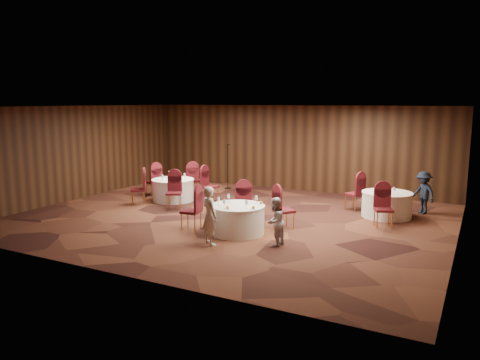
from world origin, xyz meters
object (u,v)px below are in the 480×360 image
at_px(man_c, 423,193).
at_px(table_right, 387,204).
at_px(woman_b, 275,222).
at_px(table_main, 237,219).
at_px(woman_a, 210,216).
at_px(mic_stand, 228,175).
at_px(table_left, 173,190).

bearing_deg(man_c, table_right, -93.17).
distance_m(table_right, woman_b, 4.46).
distance_m(table_main, woman_a, 1.19).
bearing_deg(table_main, man_c, 48.77).
relative_size(table_right, man_c, 1.12).
distance_m(woman_a, woman_b, 1.53).
bearing_deg(table_right, mic_stand, 164.03).
bearing_deg(man_c, woman_a, -85.65).
distance_m(table_main, mic_stand, 6.30).
xyz_separation_m(table_right, man_c, (0.88, 0.93, 0.27)).
bearing_deg(mic_stand, table_main, -58.65).
bearing_deg(woman_b, table_main, -106.84).
xyz_separation_m(table_left, woman_a, (3.69, -3.67, 0.33)).
bearing_deg(woman_a, woman_b, -124.10).
relative_size(table_left, man_c, 1.11).
bearing_deg(woman_a, table_main, -64.83).
distance_m(mic_stand, woman_a, 7.23).
bearing_deg(woman_a, table_left, -12.95).
height_order(table_main, mic_stand, mic_stand).
bearing_deg(table_left, table_main, -33.47).
bearing_deg(woman_b, mic_stand, -137.15).
bearing_deg(woman_b, woman_a, -60.69).
xyz_separation_m(table_left, man_c, (7.77, 1.97, 0.27)).
xyz_separation_m(table_main, table_left, (-3.83, 2.53, -0.00)).
height_order(table_right, man_c, man_c).
bearing_deg(mic_stand, woman_b, -52.38).
bearing_deg(table_main, table_right, 49.36).
distance_m(table_main, woman_b, 1.38).
xyz_separation_m(mic_stand, man_c, (7.22, -0.88, 0.13)).
height_order(table_main, woman_a, woman_a).
bearing_deg(table_right, table_left, -171.47).
height_order(table_right, woman_a, woman_a).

